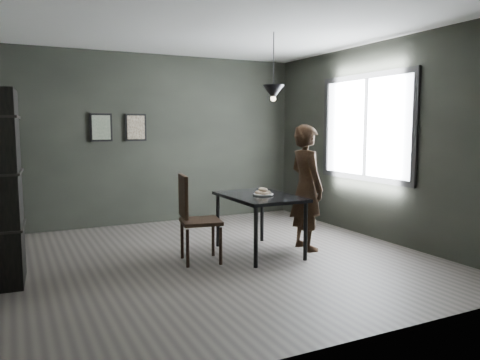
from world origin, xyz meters
name	(u,v)px	position (x,y,z in m)	size (l,w,h in m)	color
ground	(216,259)	(0.00, 0.00, 0.00)	(5.00, 5.00, 0.00)	#3C3734
back_wall	(156,139)	(0.00, 2.50, 1.40)	(5.00, 0.10, 2.80)	black
ceiling	(215,24)	(0.00, 0.00, 2.80)	(5.00, 5.00, 0.02)	silver
window_assembly	(366,128)	(2.47, 0.20, 1.60)	(0.04, 1.96, 1.56)	white
cafe_table	(259,201)	(0.60, 0.00, 0.67)	(0.80, 1.20, 0.75)	black
white_plate	(263,195)	(0.63, -0.04, 0.76)	(0.23, 0.23, 0.01)	white
donut_pile	(263,192)	(0.63, -0.04, 0.79)	(0.20, 0.20, 0.09)	beige
woman	(306,188)	(1.25, -0.09, 0.82)	(0.60, 0.39, 1.64)	black
wood_chair	(193,213)	(-0.30, -0.01, 0.60)	(0.53, 0.53, 1.05)	black
shelf_unit	(0,188)	(-2.32, 0.13, 0.99)	(0.38, 0.66, 1.99)	black
pendant_lamp	(273,92)	(0.85, 0.10, 2.05)	(0.28, 0.28, 0.86)	black
framed_print_left	(101,127)	(-0.90, 2.47, 1.60)	(0.34, 0.04, 0.44)	black
framed_print_right	(136,127)	(-0.35, 2.47, 1.60)	(0.34, 0.04, 0.44)	black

